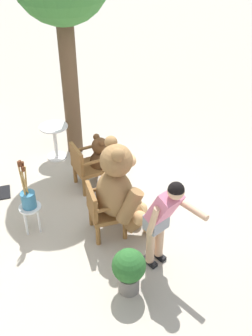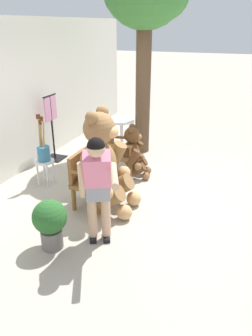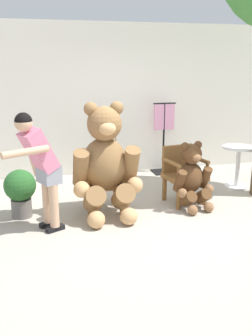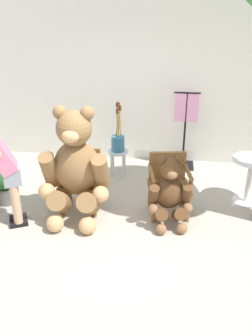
% 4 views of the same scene
% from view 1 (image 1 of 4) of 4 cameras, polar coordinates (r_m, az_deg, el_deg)
% --- Properties ---
extents(ground_plane, '(60.00, 60.00, 0.00)m').
position_cam_1_polar(ground_plane, '(6.54, -0.40, -5.15)').
color(ground_plane, '#B2A899').
extents(wooden_chair_left, '(0.57, 0.53, 0.86)m').
position_cam_1_polar(wooden_chair_left, '(5.68, -3.50, -6.29)').
color(wooden_chair_left, brown).
rests_on(wooden_chair_left, ground).
extents(wooden_chair_right, '(0.64, 0.61, 0.86)m').
position_cam_1_polar(wooden_chair_right, '(6.67, -6.05, 0.41)').
color(wooden_chair_right, brown).
rests_on(wooden_chair_right, ground).
extents(teddy_bear_large, '(0.95, 0.90, 1.59)m').
position_cam_1_polar(teddy_bear_large, '(5.54, -0.93, -3.27)').
color(teddy_bear_large, olive).
rests_on(teddy_bear_large, ground).
extents(teddy_bear_small, '(0.61, 0.61, 0.99)m').
position_cam_1_polar(teddy_bear_small, '(6.72, -3.65, 1.07)').
color(teddy_bear_small, brown).
rests_on(teddy_bear_small, ground).
extents(person_visitor, '(0.69, 0.69, 1.53)m').
position_cam_1_polar(person_visitor, '(4.90, 5.64, -7.27)').
color(person_visitor, black).
rests_on(person_visitor, ground).
extents(white_stool, '(0.34, 0.34, 0.46)m').
position_cam_1_polar(white_stool, '(5.97, -14.31, -6.48)').
color(white_stool, silver).
rests_on(white_stool, ground).
extents(brush_bucket, '(0.22, 0.22, 0.83)m').
position_cam_1_polar(brush_bucket, '(5.80, -14.72, -4.30)').
color(brush_bucket, teal).
rests_on(brush_bucket, white_stool).
extents(round_side_table, '(0.56, 0.56, 0.72)m').
position_cam_1_polar(round_side_table, '(7.64, -10.79, 4.49)').
color(round_side_table, white).
rests_on(round_side_table, ground).
extents(potted_plant, '(0.44, 0.44, 0.68)m').
position_cam_1_polar(potted_plant, '(4.93, 0.44, -15.13)').
color(potted_plant, slate).
rests_on(potted_plant, ground).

